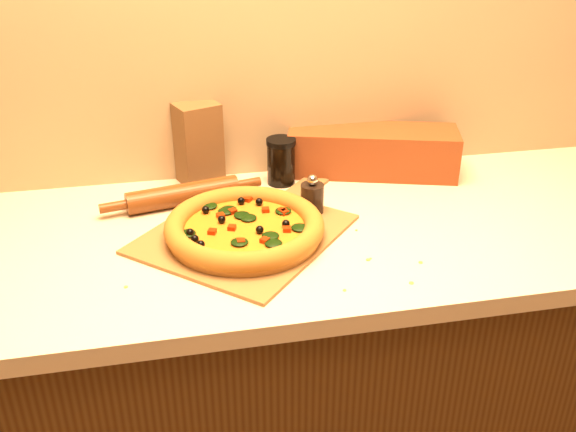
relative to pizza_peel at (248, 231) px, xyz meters
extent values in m
cube|color=#44260E|center=(0.07, 0.00, -0.47)|extent=(2.80, 0.65, 0.86)
cube|color=beige|center=(0.07, 0.00, -0.02)|extent=(2.84, 0.68, 0.04)
cube|color=brown|center=(-0.01, -0.01, 0.00)|extent=(0.54, 0.55, 0.01)
cube|color=brown|center=(0.17, 0.18, 0.00)|extent=(0.15, 0.16, 0.01)
cylinder|color=#C07530|center=(-0.01, -0.03, 0.01)|extent=(0.32, 0.32, 0.02)
cylinder|color=orange|center=(-0.01, -0.03, 0.02)|extent=(0.27, 0.27, 0.01)
torus|color=brown|center=(-0.01, -0.03, 0.03)|extent=(0.34, 0.34, 0.04)
ellipsoid|color=black|center=(0.04, 0.00, 0.03)|extent=(0.04, 0.04, 0.01)
sphere|color=black|center=(-0.05, -0.05, 0.04)|extent=(0.02, 0.02, 0.02)
cube|color=maroon|center=(0.01, -0.08, 0.03)|extent=(0.02, 0.02, 0.01)
cylinder|color=black|center=(0.16, 0.06, 0.03)|extent=(0.05, 0.05, 0.08)
sphere|color=silver|center=(0.16, 0.06, 0.08)|extent=(0.03, 0.03, 0.03)
cylinder|color=#53260E|center=(-0.13, 0.17, 0.02)|extent=(0.27, 0.11, 0.05)
cylinder|color=#53260E|center=(0.03, 0.20, 0.02)|extent=(0.07, 0.03, 0.02)
cylinder|color=#53260E|center=(-0.29, 0.13, 0.02)|extent=(0.07, 0.03, 0.02)
cube|color=#602A12|center=(0.37, 0.26, 0.06)|extent=(0.46, 0.26, 0.12)
cube|color=brown|center=(-0.08, 0.30, 0.10)|extent=(0.13, 0.11, 0.21)
cylinder|color=black|center=(0.12, 0.24, 0.05)|extent=(0.07, 0.07, 0.11)
cylinder|color=black|center=(0.12, 0.24, 0.11)|extent=(0.07, 0.07, 0.01)
camera|label=1|loc=(-0.16, -1.23, 0.69)|focal=40.00mm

